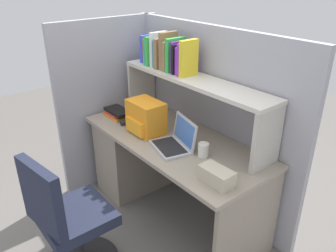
% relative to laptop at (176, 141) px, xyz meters
% --- Properties ---
extents(ground_plane, '(8.00, 8.00, 0.00)m').
position_rel_laptop_xyz_m(ground_plane, '(-0.13, 0.08, -0.78)').
color(ground_plane, slate).
extents(desk, '(1.60, 0.70, 0.73)m').
position_rel_laptop_xyz_m(desk, '(-0.52, 0.08, -0.38)').
color(desk, gray).
rests_on(desk, ground_plane).
extents(cubicle_partition_rear, '(1.84, 0.05, 1.55)m').
position_rel_laptop_xyz_m(cubicle_partition_rear, '(-0.13, 0.46, -0.01)').
color(cubicle_partition_rear, '#9E9EA8').
rests_on(cubicle_partition_rear, ground_plane).
extents(cubicle_partition_left, '(0.05, 1.06, 1.55)m').
position_rel_laptop_xyz_m(cubicle_partition_left, '(-0.98, 0.03, -0.01)').
color(cubicle_partition_left, '#9E9EA8').
rests_on(cubicle_partition_left, ground_plane).
extents(overhead_hutch, '(1.44, 0.28, 0.45)m').
position_rel_laptop_xyz_m(overhead_hutch, '(-0.13, 0.28, 0.30)').
color(overhead_hutch, '#BCB7AC').
rests_on(overhead_hutch, desk).
extents(reference_books_on_shelf, '(0.58, 0.19, 0.30)m').
position_rel_laptop_xyz_m(reference_books_on_shelf, '(-0.45, 0.28, 0.52)').
color(reference_books_on_shelf, blue).
rests_on(reference_books_on_shelf, overhead_hutch).
extents(laptop, '(0.36, 0.32, 0.22)m').
position_rel_laptop_xyz_m(laptop, '(0.00, 0.00, 0.00)').
color(laptop, '#B7BABF').
rests_on(laptop, desk).
extents(backpack, '(0.30, 0.22, 0.26)m').
position_rel_laptop_xyz_m(backpack, '(-0.36, -0.01, 0.07)').
color(backpack, orange).
rests_on(backpack, desk).
extents(computer_mouse, '(0.09, 0.12, 0.03)m').
position_rel_laptop_xyz_m(computer_mouse, '(-0.57, -0.06, -0.03)').
color(computer_mouse, '#262628').
rests_on(computer_mouse, desk).
extents(paper_cup, '(0.08, 0.08, 0.10)m').
position_rel_laptop_xyz_m(paper_cup, '(0.22, 0.07, -0.00)').
color(paper_cup, white).
rests_on(paper_cup, desk).
extents(tissue_box, '(0.22, 0.13, 0.10)m').
position_rel_laptop_xyz_m(tissue_box, '(0.50, -0.09, -0.00)').
color(tissue_box, '#BFB299').
rests_on(tissue_box, desk).
extents(desk_book_stack, '(0.26, 0.17, 0.07)m').
position_rel_laptop_xyz_m(desk_book_stack, '(-0.76, -0.03, -0.02)').
color(desk_book_stack, orange).
rests_on(desk_book_stack, desk).
extents(office_chair, '(0.52, 0.52, 0.93)m').
position_rel_laptop_xyz_m(office_chair, '(-0.07, -0.84, -0.39)').
color(office_chair, black).
rests_on(office_chair, ground_plane).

